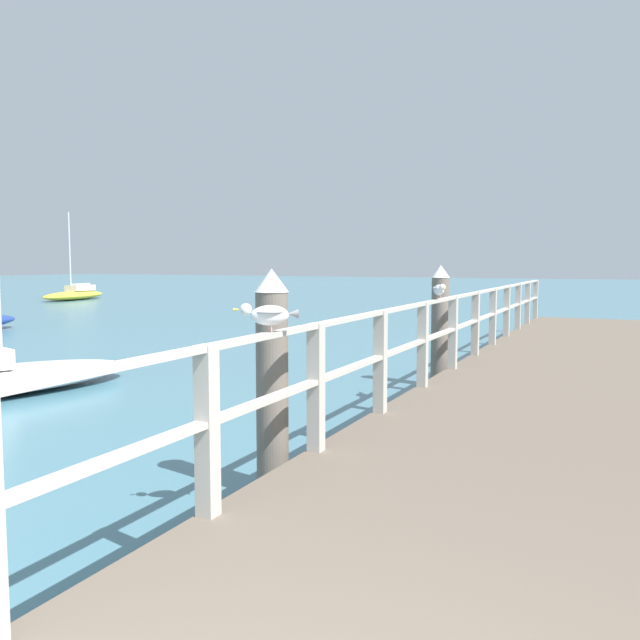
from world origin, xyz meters
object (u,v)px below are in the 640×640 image
seagull_background (439,289)px  boat_4 (75,294)px  dock_piling_far (440,326)px  dock_piling_near (272,382)px  seagull_foreground (269,314)px

seagull_background → boat_4: size_ratio=0.09×
dock_piling_far → boat_4: (-23.85, 15.37, -0.69)m
boat_4 → dock_piling_near: bearing=130.2°
dock_piling_far → seagull_foreground: size_ratio=4.64×
dock_piling_far → seagull_background: size_ratio=4.53×
seagull_foreground → boat_4: 32.48m
dock_piling_far → seagull_foreground: 6.26m
dock_piling_near → seagull_background: size_ratio=4.53×
seagull_foreground → dock_piling_near: bearing=-4.8°
seagull_background → dock_piling_far: bearing=-105.7°
seagull_background → seagull_foreground: bearing=59.9°
seagull_background → dock_piling_near: bearing=54.6°
dock_piling_near → seagull_foreground: size_ratio=4.64×
dock_piling_far → seagull_background: (0.38, -1.51, 0.65)m
dock_piling_near → seagull_background: 4.07m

